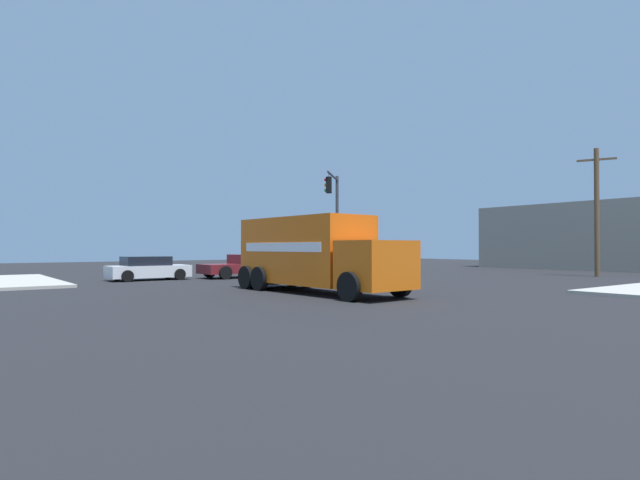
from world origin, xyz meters
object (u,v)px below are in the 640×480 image
Objects in this scene: delivery_truck at (314,253)px; utility_pole at (597,210)px; pickup_maroon at (244,265)px; sedan_white at (148,269)px; traffic_light_primary at (334,210)px.

utility_pole is (1.66, 20.46, 2.55)m from delivery_truck.
sedan_white is at bearing -100.14° from pickup_maroon.
pickup_maroon is 1.21× the size of sedan_white.
delivery_truck reaches higher than sedan_white.
pickup_maroon is 5.53m from sedan_white.
delivery_truck is 1.91× the size of sedan_white.
sedan_white is at bearing -108.18° from traffic_light_primary.
utility_pole reaches higher than traffic_light_primary.
delivery_truck is at bearing -94.63° from utility_pole.
delivery_truck is at bearing -13.60° from pickup_maroon.
sedan_white is at bearing -119.78° from utility_pole.
traffic_light_primary is 1.22× the size of pickup_maroon.
utility_pole is (13.34, 23.31, 3.49)m from sedan_white.
pickup_maroon is at bearing 166.40° from delivery_truck.
pickup_maroon is at bearing 79.86° from sedan_white.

